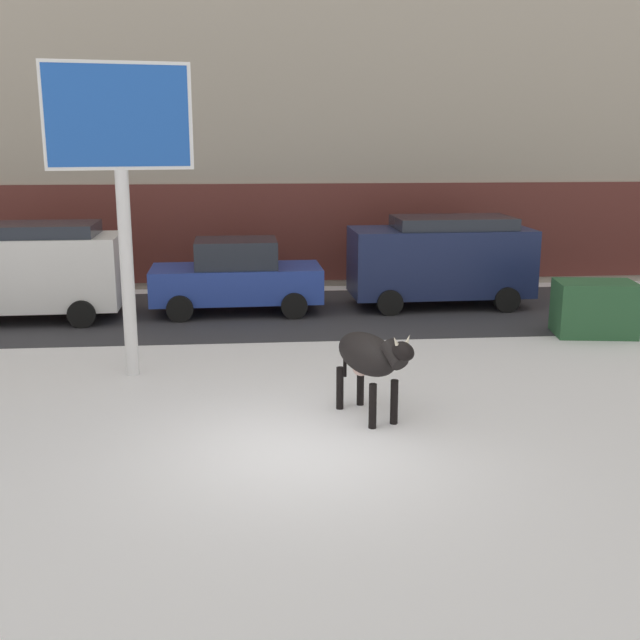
% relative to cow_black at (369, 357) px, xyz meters
% --- Properties ---
extents(ground_plane, '(120.00, 120.00, 0.00)m').
position_rel_cow_black_xyz_m(ground_plane, '(-1.13, -1.12, -0.99)').
color(ground_plane, white).
extents(road_strip, '(60.00, 5.60, 0.01)m').
position_rel_cow_black_xyz_m(road_strip, '(-1.13, 7.47, -0.99)').
color(road_strip, '#333338').
rests_on(road_strip, ground).
extents(building_facade, '(44.00, 6.10, 13.00)m').
position_rel_cow_black_xyz_m(building_facade, '(-1.13, 13.97, 5.49)').
color(building_facade, '#A39989').
rests_on(building_facade, ground).
extents(cow_black, '(1.15, 1.90, 1.54)m').
position_rel_cow_black_xyz_m(cow_black, '(0.00, 0.00, 0.00)').
color(cow_black, black).
rests_on(cow_black, ground).
extents(billboard, '(2.52, 0.64, 5.56)m').
position_rel_cow_black_xyz_m(billboard, '(-4.03, 2.62, 3.32)').
color(billboard, silver).
rests_on(billboard, ground).
extents(car_white_van, '(4.65, 2.22, 2.32)m').
position_rel_cow_black_xyz_m(car_white_van, '(-7.21, 7.35, 0.25)').
color(car_white_van, white).
rests_on(car_white_van, ground).
extents(car_blue_sedan, '(4.25, 2.07, 1.84)m').
position_rel_cow_black_xyz_m(car_blue_sedan, '(-2.17, 7.72, -0.09)').
color(car_blue_sedan, '#233D9E').
rests_on(car_blue_sedan, ground).
extents(car_navy_van, '(4.65, 2.22, 2.32)m').
position_rel_cow_black_xyz_m(car_navy_van, '(3.09, 8.03, 0.25)').
color(car_navy_van, '#19234C').
rests_on(car_navy_van, ground).
extents(pedestrian_near_billboard, '(0.36, 0.24, 1.73)m').
position_rel_cow_black_xyz_m(pedestrian_near_billboard, '(2.10, 10.47, -0.11)').
color(pedestrian_near_billboard, '#282833').
rests_on(pedestrian_near_billboard, ground).
extents(dumpster, '(1.84, 1.33, 1.20)m').
position_rel_cow_black_xyz_m(dumpster, '(5.76, 4.72, -0.39)').
color(dumpster, '#285633').
rests_on(dumpster, ground).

